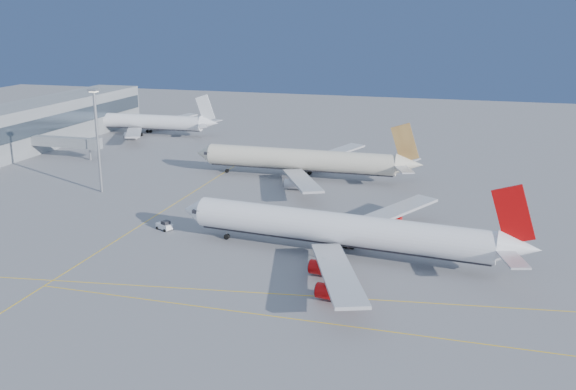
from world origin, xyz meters
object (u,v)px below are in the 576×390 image
object	(u,v)px
airliner_virgin	(346,230)
airliner_etihad	(305,160)
airliner_third	(145,122)
light_mast	(97,132)
pushback_tug	(165,225)

from	to	relation	value
airliner_virgin	airliner_etihad	distance (m)	59.11
airliner_virgin	airliner_third	bearing A→B (deg)	139.08
airliner_virgin	airliner_third	size ratio (longest dim) A/B	1.17
airliner_virgin	light_mast	bearing A→B (deg)	164.31
airliner_virgin	pushback_tug	bearing A→B (deg)	179.43
airliner_virgin	light_mast	world-z (taller)	light_mast
airliner_etihad	airliner_third	world-z (taller)	airliner_etihad
airliner_etihad	light_mast	xyz separation A→B (m)	(-46.46, -27.91, 10.35)
light_mast	pushback_tug	bearing A→B (deg)	-37.88
airliner_etihad	light_mast	size ratio (longest dim) A/B	2.45
airliner_third	airliner_virgin	bearing A→B (deg)	-47.98
airliner_third	pushback_tug	world-z (taller)	airliner_third
pushback_tug	airliner_third	bearing A→B (deg)	145.79
airliner_third	light_mast	size ratio (longest dim) A/B	2.24
airliner_etihad	airliner_third	distance (m)	88.10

